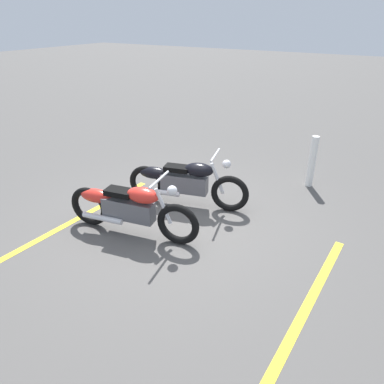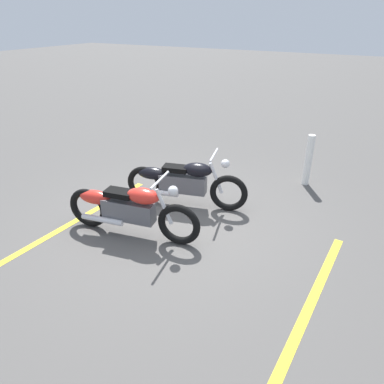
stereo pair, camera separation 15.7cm
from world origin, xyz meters
name	(u,v)px [view 1 (the left image)]	position (x,y,z in m)	size (l,w,h in m)	color
ground_plane	(175,222)	(0.00, 0.00, 0.00)	(60.00, 60.00, 0.00)	#514F4C
motorcycle_bright_foreground	(128,207)	(-0.43, -0.64, 0.46)	(2.21, 0.72, 1.04)	black
motorcycle_dark_foreground	(184,181)	(-0.19, 0.61, 0.46)	(2.19, 0.81, 1.04)	black
bollard_post	(312,162)	(1.55, 2.60, 0.52)	(0.14, 0.14, 1.04)	white
parking_stripe_near	(83,216)	(-1.47, -0.65, 0.00)	(3.20, 0.12, 0.01)	yellow
parking_stripe_mid	(307,307)	(2.44, -0.82, 0.00)	(3.20, 0.12, 0.01)	yellow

